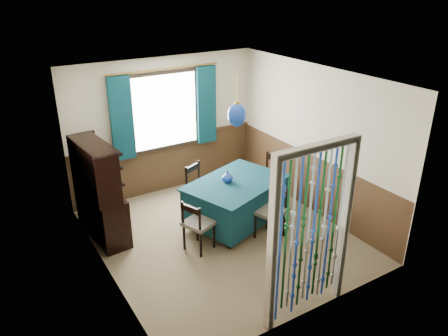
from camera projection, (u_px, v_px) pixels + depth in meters
floor at (222, 236)px, 6.88m from camera, size 4.00×4.00×0.00m
ceiling at (221, 78)px, 5.87m from camera, size 4.00×4.00×0.00m
wall_back at (165, 126)px, 7.94m from camera, size 3.60×0.00×3.60m
wall_front at (315, 224)px, 4.82m from camera, size 3.60×0.00×3.60m
wall_left at (100, 192)px, 5.52m from camera, size 0.00×4.00×4.00m
wall_right at (314, 141)px, 7.24m from camera, size 0.00×4.00×4.00m
wainscot_back at (167, 164)px, 8.23m from camera, size 3.60×0.00×3.60m
wainscot_front at (309, 278)px, 5.13m from camera, size 3.60×0.00×3.60m
wainscot_left at (108, 242)px, 5.83m from camera, size 0.00×4.00×4.00m
wainscot_right at (310, 182)px, 7.54m from camera, size 0.00×4.00×4.00m
window at (165, 111)px, 7.78m from camera, size 1.32×0.12×1.42m
doorway at (310, 237)px, 4.95m from camera, size 1.16×0.12×2.18m
dining_table at (236, 199)px, 7.07m from camera, size 1.84×1.54×0.75m
chair_near at (272, 212)px, 6.66m from camera, size 0.52×0.51×0.84m
chair_far at (200, 187)px, 7.46m from camera, size 0.55×0.54×0.85m
chair_left at (197, 224)px, 6.38m from camera, size 0.50×0.51×0.81m
chair_right at (269, 178)px, 7.75m from camera, size 0.52×0.53×0.89m
sideboard at (101, 205)px, 6.68m from camera, size 0.52×1.22×1.55m
pendant_lamp at (237, 115)px, 6.50m from camera, size 0.29×0.29×0.82m
vase_table at (227, 177)px, 6.91m from camera, size 0.21×0.21×0.17m
bowl_shelf at (104, 176)px, 6.37m from camera, size 0.24×0.24×0.05m
vase_sideboard at (98, 180)px, 6.72m from camera, size 0.21×0.21×0.21m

